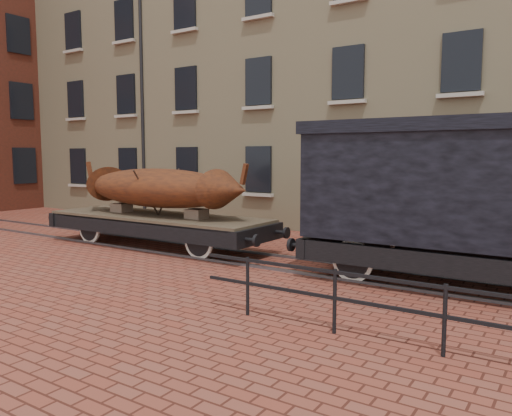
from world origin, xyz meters
The scene contains 6 objects.
ground centered at (0.00, 0.00, 0.00)m, with size 90.00×90.00×0.00m, color brown.
warehouse_cream centered at (3.00, 9.99, 7.00)m, with size 40.00×10.19×14.00m.
rail_track centered at (0.00, 0.00, 0.03)m, with size 30.00×1.52×0.06m.
flatcar_wagon centered at (-2.85, 0.00, 0.76)m, with size 8.08×2.19×1.22m.
iron_boat centered at (-2.80, 0.00, 1.76)m, with size 6.53×1.92×1.56m.
goods_van centered at (5.43, 0.00, 2.16)m, with size 6.67×2.43×3.45m.
Camera 1 is at (7.66, -10.60, 2.70)m, focal length 35.00 mm.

